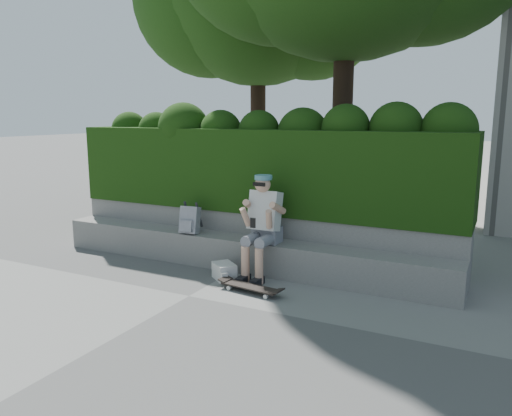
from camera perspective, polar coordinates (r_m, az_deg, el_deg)
The scene contains 8 objects.
ground at distance 6.17m, azimuth -7.66°, elevation -9.94°, with size 80.00×80.00×0.00m, color slate.
bench_ledge at distance 7.11m, azimuth -1.97°, elevation -5.14°, with size 6.00×0.45×0.45m, color gray.
planter_wall at distance 7.47m, azimuth -0.21°, elevation -3.15°, with size 6.00×0.50×0.75m, color gray.
hedge at distance 7.50m, azimuth 0.57°, elevation 4.46°, with size 6.00×1.00×1.20m, color black.
person at distance 6.61m, azimuth 0.79°, elevation -1.64°, with size 0.40×0.76×1.38m.
skateboard at distance 6.21m, azimuth -0.62°, elevation -9.04°, with size 0.80×0.29×0.08m.
backpack_plaid at distance 7.31m, azimuth -7.57°, elevation -1.37°, with size 0.27×0.14×0.40m, color #B1B2B6.
backpack_ground at distance 6.68m, azimuth -3.64°, elevation -7.23°, with size 0.34×0.24×0.22m, color beige.
Camera 1 is at (3.32, -4.73, 2.17)m, focal length 35.00 mm.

